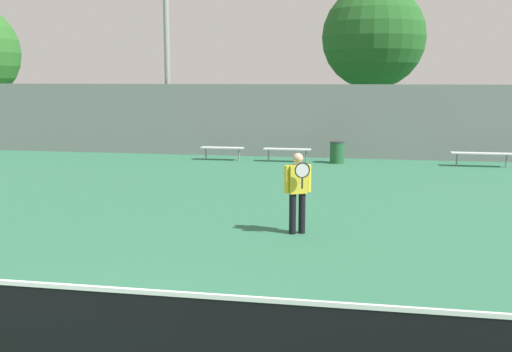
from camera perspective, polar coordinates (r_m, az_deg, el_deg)
tennis_net at (r=7.05m, az=-20.25°, el=-13.10°), size 11.77×0.09×0.97m
tennis_player at (r=11.97m, az=3.99°, el=-1.19°), size 0.52×0.50×1.64m
bench_courtside_near at (r=22.34m, az=2.99°, el=2.50°), size 1.76×0.40×0.49m
bench_adjacent_court at (r=22.52m, az=20.71°, el=1.98°), size 2.09×0.40×0.49m
bench_by_gate at (r=22.79m, az=-3.24°, el=2.63°), size 1.62×0.40×0.49m
light_pole_near_left at (r=25.27m, az=-8.53°, el=13.93°), size 0.90×0.60×8.47m
trash_bin at (r=22.17m, az=7.74°, el=2.27°), size 0.55×0.55×0.81m
back_fence at (r=23.68m, az=2.05°, el=5.28°), size 34.05×0.06×2.86m
tree_green_broad at (r=29.84m, az=11.14°, el=12.81°), size 4.93×4.93×7.48m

